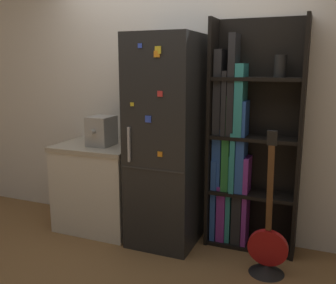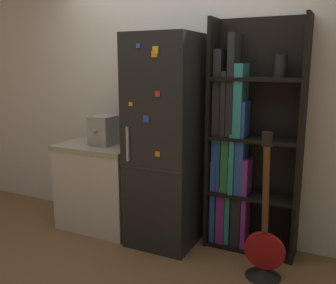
{
  "view_description": "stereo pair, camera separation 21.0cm",
  "coord_description": "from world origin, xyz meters",
  "px_view_note": "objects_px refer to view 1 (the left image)",
  "views": [
    {
      "loc": [
        1.27,
        -2.91,
        1.63
      ],
      "look_at": [
        0.02,
        0.15,
        0.95
      ],
      "focal_mm": 40.0,
      "sensor_mm": 36.0,
      "label": 1
    },
    {
      "loc": [
        1.46,
        -2.82,
        1.63
      ],
      "look_at": [
        0.02,
        0.15,
        0.95
      ],
      "focal_mm": 40.0,
      "sensor_mm": 36.0,
      "label": 2
    }
  ],
  "objects_px": {
    "refrigerator": "(166,142)",
    "bookshelf": "(243,146)",
    "guitar": "(267,253)",
    "espresso_machine": "(101,131)"
  },
  "relations": [
    {
      "from": "espresso_machine",
      "to": "guitar",
      "type": "relative_size",
      "value": 0.27
    },
    {
      "from": "guitar",
      "to": "espresso_machine",
      "type": "bearing_deg",
      "value": 171.28
    },
    {
      "from": "bookshelf",
      "to": "guitar",
      "type": "xyz_separation_m",
      "value": [
        0.31,
        -0.44,
        -0.75
      ]
    },
    {
      "from": "espresso_machine",
      "to": "guitar",
      "type": "distance_m",
      "value": 1.86
    },
    {
      "from": "refrigerator",
      "to": "guitar",
      "type": "height_order",
      "value": "refrigerator"
    },
    {
      "from": "refrigerator",
      "to": "guitar",
      "type": "relative_size",
      "value": 1.61
    },
    {
      "from": "refrigerator",
      "to": "bookshelf",
      "type": "height_order",
      "value": "bookshelf"
    },
    {
      "from": "bookshelf",
      "to": "espresso_machine",
      "type": "height_order",
      "value": "bookshelf"
    },
    {
      "from": "refrigerator",
      "to": "espresso_machine",
      "type": "distance_m",
      "value": 0.68
    },
    {
      "from": "refrigerator",
      "to": "bookshelf",
      "type": "bearing_deg",
      "value": 16.3
    }
  ]
}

